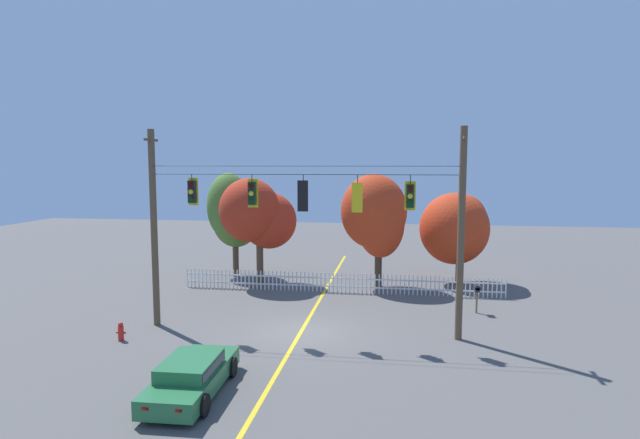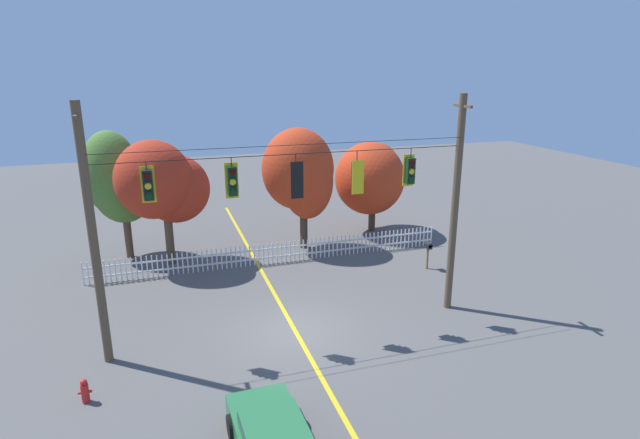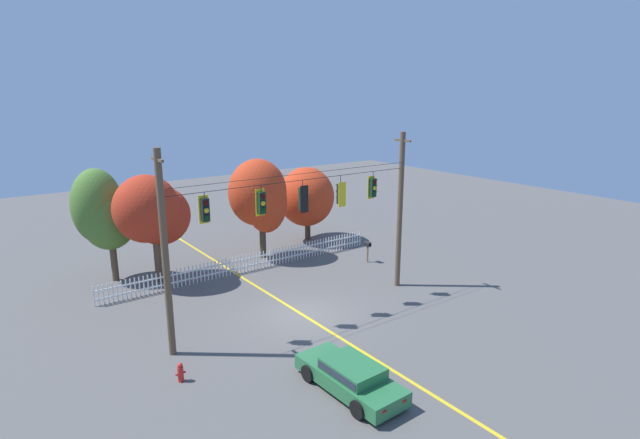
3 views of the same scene
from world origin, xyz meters
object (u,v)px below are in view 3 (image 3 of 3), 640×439
traffic_signal_southbound_primary (341,194)px  traffic_signal_eastbound_side (373,188)px  autumn_maple_mid (153,212)px  traffic_signal_northbound_primary (261,203)px  autumn_maple_far_west (307,194)px  fire_hydrant (181,372)px  roadside_mailbox (368,245)px  autumn_oak_far_east (260,196)px  autumn_maple_near_fence (103,213)px  parked_car (350,376)px  traffic_signal_westbound_side (205,210)px  traffic_signal_northbound_secondary (303,199)px

traffic_signal_southbound_primary → traffic_signal_eastbound_side: (2.07, 0.02, 0.08)m
traffic_signal_eastbound_side → autumn_maple_mid: 12.00m
traffic_signal_northbound_primary → traffic_signal_eastbound_side: 6.40m
autumn_maple_far_west → fire_hydrant: size_ratio=7.12×
traffic_signal_southbound_primary → roadside_mailbox: size_ratio=1.11×
autumn_oak_far_east → autumn_maple_far_west: (4.67, 1.65, -0.72)m
autumn_oak_far_east → fire_hydrant: 14.75m
autumn_maple_near_fence → parked_car: bearing=-76.3°
traffic_signal_southbound_primary → traffic_signal_westbound_side: bearing=179.8°
traffic_signal_westbound_side → traffic_signal_northbound_primary: size_ratio=0.96×
roadside_mailbox → parked_car: bearing=-133.8°
traffic_signal_westbound_side → parked_car: traffic_signal_westbound_side is taller
traffic_signal_northbound_secondary → traffic_signal_northbound_primary: bearing=179.5°
traffic_signal_northbound_primary → traffic_signal_eastbound_side: same height
traffic_signal_westbound_side → autumn_oak_far_east: size_ratio=0.20×
autumn_maple_far_west → traffic_signal_southbound_primary: bearing=-116.5°
traffic_signal_northbound_secondary → traffic_signal_southbound_primary: 2.19m
traffic_signal_northbound_secondary → parked_car: bearing=-110.0°
traffic_signal_northbound_secondary → fire_hydrant: traffic_signal_northbound_secondary is taller
traffic_signal_westbound_side → traffic_signal_northbound_secondary: 4.73m
autumn_maple_near_fence → autumn_oak_far_east: (8.90, -1.73, 0.14)m
traffic_signal_eastbound_side → parked_car: size_ratio=0.31×
parked_car → traffic_signal_southbound_primary: bearing=54.5°
traffic_signal_northbound_secondary → fire_hydrant: size_ratio=2.00×
traffic_signal_northbound_secondary → traffic_signal_eastbound_side: bearing=0.3°
traffic_signal_westbound_side → roadside_mailbox: 13.66m
autumn_maple_near_fence → autumn_oak_far_east: autumn_maple_near_fence is taller
traffic_signal_northbound_secondary → parked_car: traffic_signal_northbound_secondary is taller
traffic_signal_eastbound_side → autumn_oak_far_east: bearing=101.2°
traffic_signal_northbound_primary → fire_hydrant: 7.53m
parked_car → roadside_mailbox: bearing=46.2°
autumn_maple_near_fence → parked_car: size_ratio=1.43×
traffic_signal_westbound_side → traffic_signal_northbound_secondary: size_ratio=0.88×
traffic_signal_southbound_primary → parked_car: bearing=-125.5°
traffic_signal_southbound_primary → autumn_maple_near_fence: (-8.51, 10.22, -1.69)m
traffic_signal_eastbound_side → parked_car: 10.43m
traffic_signal_westbound_side → autumn_maple_near_fence: 10.50m
autumn_maple_mid → parked_car: 15.16m
traffic_signal_eastbound_side → fire_hydrant: 12.60m
traffic_signal_westbound_side → traffic_signal_eastbound_side: 8.98m
traffic_signal_eastbound_side → traffic_signal_northbound_secondary: bearing=-179.7°
autumn_maple_far_west → parked_car: bearing=-120.1°
traffic_signal_southbound_primary → traffic_signal_eastbound_side: bearing=0.5°
autumn_maple_mid → roadside_mailbox: (11.71, -4.44, -2.92)m
autumn_maple_mid → autumn_maple_far_west: size_ratio=1.16×
traffic_signal_eastbound_side → autumn_maple_near_fence: traffic_signal_eastbound_side is taller
autumn_maple_far_west → traffic_signal_westbound_side: bearing=-139.8°
autumn_maple_near_fence → fire_hydrant: (-0.63, -12.35, -3.57)m
traffic_signal_westbound_side → autumn_maple_far_west: (11.97, 10.13, -2.44)m
traffic_signal_northbound_primary → autumn_oak_far_east: bearing=60.9°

